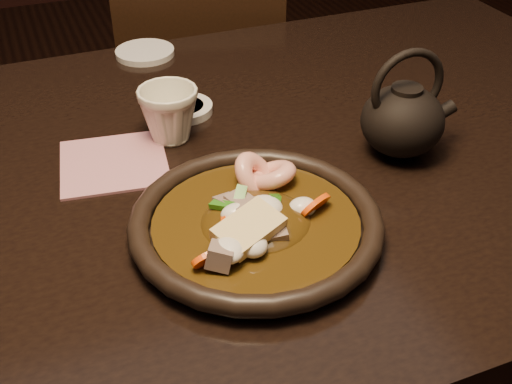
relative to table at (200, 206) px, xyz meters
name	(u,v)px	position (x,y,z in m)	size (l,w,h in m)	color
table	(200,206)	(0.00, 0.00, 0.00)	(1.60, 0.90, 0.75)	black
chair	(204,120)	(0.20, 0.64, -0.23)	(0.47, 0.47, 0.82)	black
plate	(256,224)	(0.02, -0.18, 0.09)	(0.31, 0.31, 0.03)	black
stirfry	(256,217)	(0.02, -0.17, 0.10)	(0.20, 0.20, 0.06)	#352209
soy_dish	(183,109)	(0.02, 0.15, 0.08)	(0.09, 0.09, 0.01)	silver
saucer_right	(145,52)	(0.02, 0.39, 0.08)	(0.11, 0.11, 0.01)	silver
tea_cup	(169,113)	(-0.02, 0.08, 0.12)	(0.09, 0.08, 0.09)	beige
napkin	(114,163)	(-0.11, 0.04, 0.08)	(0.15, 0.15, 0.00)	#B7707E
teapot	(403,117)	(0.28, -0.08, 0.14)	(0.14, 0.12, 0.16)	black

